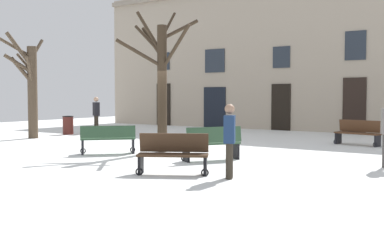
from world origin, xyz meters
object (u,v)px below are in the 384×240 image
at_px(tree_right_of_center, 30,85).
at_px(bench_near_lamp, 358,133).
at_px(bench_near_center_tree, 108,139).
at_px(person_near_bench, 96,113).
at_px(litter_bin, 68,125).
at_px(bench_far_corner, 173,154).
at_px(tree_foreground, 161,77).
at_px(bench_back_to_back_right, 212,143).
at_px(person_strolling, 230,138).

height_order(tree_right_of_center, bench_near_lamp, tree_right_of_center).
distance_m(bench_near_center_tree, person_near_bench, 7.97).
height_order(bench_near_lamp, bench_near_center_tree, bench_near_lamp).
xyz_separation_m(litter_bin, bench_near_lamp, (12.03, 2.51, 0.02)).
xyz_separation_m(tree_right_of_center, litter_bin, (-0.21, 2.14, -1.75)).
bearing_deg(bench_far_corner, tree_right_of_center, 130.17).
bearing_deg(person_near_bench, litter_bin, 92.65).
relative_size(bench_near_center_tree, person_near_bench, 0.88).
xyz_separation_m(tree_foreground, tree_right_of_center, (-7.18, 0.68, -0.13)).
height_order(bench_far_corner, bench_near_lamp, bench_far_corner).
height_order(bench_near_lamp, bench_back_to_back_right, bench_back_to_back_right).
bearing_deg(tree_right_of_center, bench_near_lamp, 21.48).
bearing_deg(tree_foreground, person_strolling, -36.16).
bearing_deg(person_near_bench, bench_near_center_tree, 163.47).
height_order(tree_right_of_center, person_near_bench, tree_right_of_center).
bearing_deg(tree_right_of_center, person_near_bench, 84.56).
bearing_deg(bench_near_center_tree, tree_right_of_center, -62.35).
relative_size(tree_right_of_center, litter_bin, 5.10).
bearing_deg(tree_foreground, tree_right_of_center, 174.61).
height_order(bench_near_lamp, person_strolling, person_strolling).
distance_m(bench_back_to_back_right, person_strolling, 2.72).
bearing_deg(litter_bin, bench_back_to_back_right, -20.55).
height_order(litter_bin, person_near_bench, person_near_bench).
distance_m(bench_far_corner, bench_near_lamp, 8.68).
xyz_separation_m(bench_back_to_back_right, person_strolling, (1.68, -2.11, 0.38)).
relative_size(tree_foreground, tree_right_of_center, 1.04).
bearing_deg(bench_far_corner, person_strolling, -20.15).
bearing_deg(litter_bin, person_strolling, -26.75).
distance_m(litter_bin, bench_near_center_tree, 7.62).
distance_m(bench_near_center_tree, person_strolling, 5.28).
bearing_deg(bench_back_to_back_right, bench_far_corner, 42.80).
height_order(tree_foreground, bench_near_lamp, tree_foreground).
xyz_separation_m(tree_foreground, litter_bin, (-7.39, 2.81, -1.89)).
bearing_deg(person_near_bench, person_strolling, 173.22).
distance_m(bench_far_corner, person_strolling, 1.39).
bearing_deg(tree_foreground, bench_near_lamp, 48.96).
distance_m(litter_bin, person_near_bench, 1.44).
bearing_deg(bench_far_corner, litter_bin, 120.76).
xyz_separation_m(bench_far_corner, bench_back_to_back_right, (-0.37, 2.30, 0.02)).
bearing_deg(bench_near_lamp, litter_bin, -155.58).
relative_size(litter_bin, person_strolling, 0.53).
xyz_separation_m(bench_back_to_back_right, person_near_bench, (-9.21, 4.88, 0.46)).
xyz_separation_m(litter_bin, bench_far_corner, (10.10, -5.95, 0.03)).
distance_m(person_near_bench, person_strolling, 12.94).
relative_size(bench_far_corner, bench_back_to_back_right, 1.03).
relative_size(bench_far_corner, person_near_bench, 0.95).
bearing_deg(tree_foreground, litter_bin, 159.16).
bearing_deg(tree_right_of_center, bench_near_center_tree, -17.92).
bearing_deg(litter_bin, bench_far_corner, -30.51).
bearing_deg(bench_near_center_tree, tree_foreground, -171.16).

